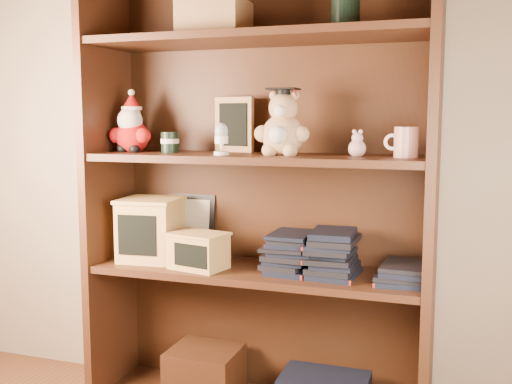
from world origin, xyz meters
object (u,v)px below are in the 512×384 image
at_px(grad_teddy_bear, 283,129).
at_px(teacher_mug, 406,142).
at_px(bookcase, 260,202).
at_px(treats_box, 151,229).

distance_m(grad_teddy_bear, teacher_mug, 0.40).
bearing_deg(teacher_mug, bookcase, 174.23).
distance_m(grad_teddy_bear, treats_box, 0.63).
bearing_deg(grad_teddy_bear, bookcase, 149.88).
bearing_deg(teacher_mug, treats_box, -179.94).
xyz_separation_m(teacher_mug, treats_box, (-0.91, -0.00, -0.33)).
height_order(teacher_mug, treats_box, teacher_mug).
relative_size(grad_teddy_bear, teacher_mug, 2.11).
height_order(bookcase, treats_box, bookcase).
xyz_separation_m(bookcase, teacher_mug, (0.50, -0.05, 0.22)).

